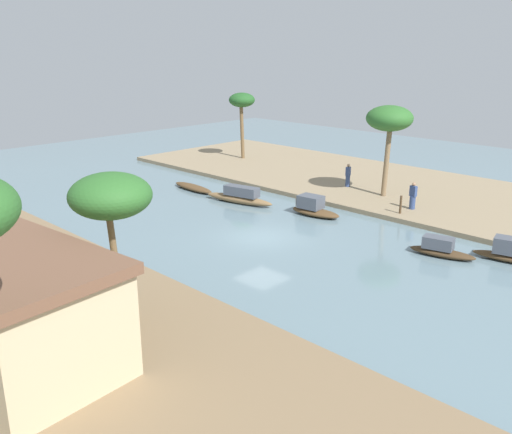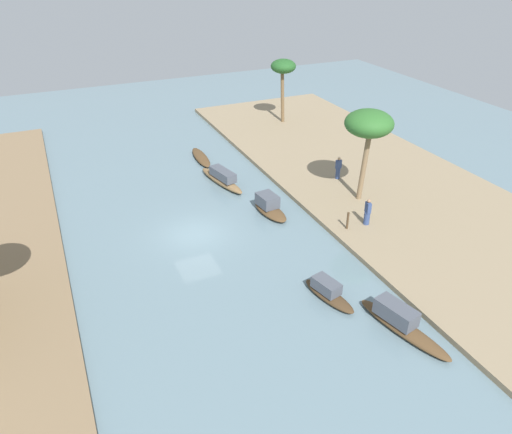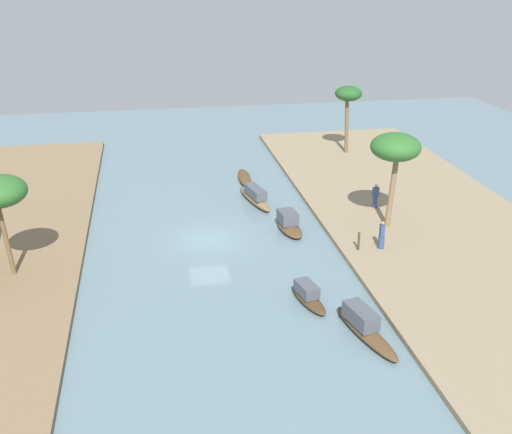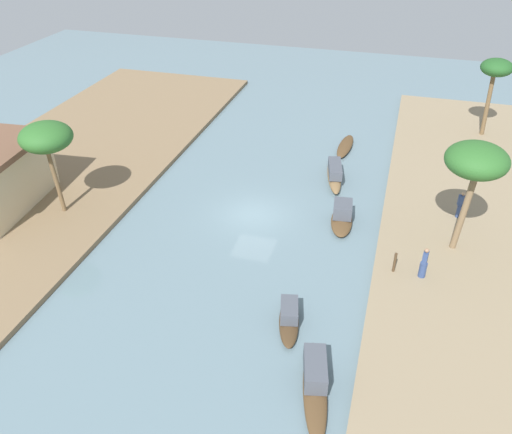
{
  "view_description": "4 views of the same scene",
  "coord_description": "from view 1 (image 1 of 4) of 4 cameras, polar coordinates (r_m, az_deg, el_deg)",
  "views": [
    {
      "loc": [
        -20.33,
        21.29,
        10.26
      ],
      "look_at": [
        1.13,
        -0.64,
        0.79
      ],
      "focal_mm": 39.05,
      "sensor_mm": 36.0,
      "label": 1
    },
    {
      "loc": [
        -24.38,
        6.88,
        15.63
      ],
      "look_at": [
        -0.47,
        -3.86,
        0.57
      ],
      "focal_mm": 33.78,
      "sensor_mm": 36.0,
      "label": 2
    },
    {
      "loc": [
        -35.22,
        3.29,
        16.21
      ],
      "look_at": [
        0.79,
        -3.16,
        1.01
      ],
      "focal_mm": 43.31,
      "sensor_mm": 36.0,
      "label": 3
    },
    {
      "loc": [
        -25.98,
        -7.68,
        17.28
      ],
      "look_at": [
        -0.93,
        -0.41,
        0.49
      ],
      "focal_mm": 36.87,
      "sensor_mm": 36.0,
      "label": 4
    }
  ],
  "objects": [
    {
      "name": "palm_tree_left_near",
      "position": [
        38.72,
        13.51,
        9.67
      ],
      "size": [
        3.13,
        3.13,
        6.18
      ],
      "color": "#7F6647",
      "rests_on": "riverbank_left"
    },
    {
      "name": "sampan_midstream",
      "position": [
        29.77,
        18.4,
        -3.13
      ],
      "size": [
        3.4,
        1.61,
        1.0
      ],
      "rotation": [
        0.0,
        0.0,
        0.22
      ],
      "color": "#47331E",
      "rests_on": "river_water"
    },
    {
      "name": "palm_tree_right_tall",
      "position": [
        20.55,
        -14.68,
        2.01
      ],
      "size": [
        2.99,
        2.99,
        5.65
      ],
      "color": "brown",
      "rests_on": "riverbank_right"
    },
    {
      "name": "river_water",
      "position": [
        31.17,
        0.66,
        -2.06
      ],
      "size": [
        76.22,
        76.22,
        0.0
      ],
      "primitive_type": "plane",
      "color": "slate",
      "rests_on": "ground"
    },
    {
      "name": "mooring_post",
      "position": [
        35.46,
        14.6,
        1.24
      ],
      "size": [
        0.14,
        0.14,
        1.13
      ],
      "primitive_type": "cylinder",
      "color": "#4C3823",
      "rests_on": "riverbank_left"
    },
    {
      "name": "riverbank_left",
      "position": [
        42.52,
        14.47,
        2.85
      ],
      "size": [
        46.9,
        14.22,
        0.31
      ],
      "primitive_type": "cube",
      "color": "#937F60",
      "rests_on": "ground"
    },
    {
      "name": "sampan_upstream_small",
      "position": [
        35.21,
        5.92,
        0.92
      ],
      "size": [
        3.47,
        1.6,
        1.24
      ],
      "rotation": [
        0.0,
        0.0,
        0.11
      ],
      "color": "brown",
      "rests_on": "river_water"
    },
    {
      "name": "sampan_foreground",
      "position": [
        37.74,
        -1.67,
        2.12
      ],
      "size": [
        5.33,
        1.96,
        1.19
      ],
      "rotation": [
        0.0,
        0.0,
        0.21
      ],
      "color": "brown",
      "rests_on": "river_water"
    },
    {
      "name": "person_by_mooring",
      "position": [
        36.59,
        15.76,
        1.95
      ],
      "size": [
        0.47,
        0.43,
        1.73
      ],
      "rotation": [
        0.0,
        0.0,
        6.11
      ],
      "color": "#33477A",
      "rests_on": "riverbank_left"
    },
    {
      "name": "person_on_near_bank",
      "position": [
        41.46,
        9.4,
        4.15
      ],
      "size": [
        0.37,
        0.45,
        1.7
      ],
      "rotation": [
        0.0,
        0.0,
        1.73
      ],
      "color": "#33477A",
      "rests_on": "riverbank_left"
    },
    {
      "name": "riverside_building",
      "position": [
        19.34,
        -23.49,
        -8.88
      ],
      "size": [
        7.7,
        5.23,
        3.82
      ],
      "rotation": [
        0.0,
        0.0,
        0.09
      ],
      "color": "beige",
      "rests_on": "riverbank_right"
    },
    {
      "name": "sampan_with_red_awning",
      "position": [
        41.49,
        -6.44,
        3.02
      ],
      "size": [
        4.28,
        1.18,
        0.41
      ],
      "rotation": [
        0.0,
        0.0,
        -0.05
      ],
      "color": "brown",
      "rests_on": "river_water"
    },
    {
      "name": "palm_tree_left_far",
      "position": [
        50.9,
        -1.46,
        11.69
      ],
      "size": [
        2.34,
        2.34,
        5.94
      ],
      "color": "brown",
      "rests_on": "riverbank_left"
    }
  ]
}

